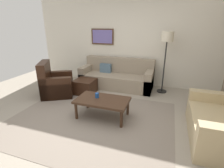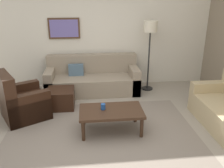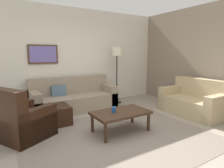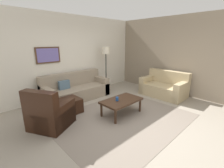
# 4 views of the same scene
# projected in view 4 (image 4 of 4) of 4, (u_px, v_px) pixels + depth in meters

# --- Properties ---
(ground_plane) EXTENTS (8.00, 8.00, 0.00)m
(ground_plane) POSITION_uv_depth(u_px,v_px,m) (122.00, 118.00, 3.99)
(ground_plane) COLOR gray
(rear_partition) EXTENTS (6.00, 0.12, 2.80)m
(rear_partition) POSITION_uv_depth(u_px,v_px,m) (68.00, 57.00, 5.42)
(rear_partition) COLOR silver
(rear_partition) RESTS_ON ground_plane
(stone_feature_panel) EXTENTS (0.12, 5.20, 2.80)m
(stone_feature_panel) POSITION_uv_depth(u_px,v_px,m) (179.00, 56.00, 5.62)
(stone_feature_panel) COLOR gray
(stone_feature_panel) RESTS_ON ground_plane
(area_rug) EXTENTS (3.33, 2.66, 0.01)m
(area_rug) POSITION_uv_depth(u_px,v_px,m) (122.00, 118.00, 3.99)
(area_rug) COLOR gray
(area_rug) RESTS_ON ground_plane
(couch_main) EXTENTS (2.22, 0.88, 0.88)m
(couch_main) POSITION_uv_depth(u_px,v_px,m) (75.00, 90.00, 5.32)
(couch_main) COLOR gray
(couch_main) RESTS_ON ground_plane
(couch_loveseat) EXTENTS (0.91, 1.51, 0.88)m
(couch_loveseat) POSITION_uv_depth(u_px,v_px,m) (164.00, 87.00, 5.64)
(couch_loveseat) COLOR tan
(couch_loveseat) RESTS_ON ground_plane
(armchair_leather) EXTENTS (1.09, 1.09, 0.95)m
(armchair_leather) POSITION_uv_depth(u_px,v_px,m) (49.00, 115.00, 3.49)
(armchair_leather) COLOR black
(armchair_leather) RESTS_ON ground_plane
(ottoman) EXTENTS (0.56, 0.56, 0.40)m
(ottoman) POSITION_uv_depth(u_px,v_px,m) (69.00, 106.00, 4.28)
(ottoman) COLOR black
(ottoman) RESTS_ON ground_plane
(coffee_table) EXTENTS (1.10, 0.64, 0.41)m
(coffee_table) POSITION_uv_depth(u_px,v_px,m) (122.00, 102.00, 4.15)
(coffee_table) COLOR #382316
(coffee_table) RESTS_ON ground_plane
(cup) EXTENTS (0.08, 0.08, 0.10)m
(cup) POSITION_uv_depth(u_px,v_px,m) (117.00, 99.00, 4.06)
(cup) COLOR #1E478C
(cup) RESTS_ON coffee_table
(lamp_standing) EXTENTS (0.32, 0.32, 1.71)m
(lamp_standing) POSITION_uv_depth(u_px,v_px,m) (106.00, 55.00, 5.92)
(lamp_standing) COLOR black
(lamp_standing) RESTS_ON ground_plane
(framed_artwork) EXTENTS (0.76, 0.04, 0.50)m
(framed_artwork) POSITION_uv_depth(u_px,v_px,m) (48.00, 55.00, 4.85)
(framed_artwork) COLOR #472D1C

